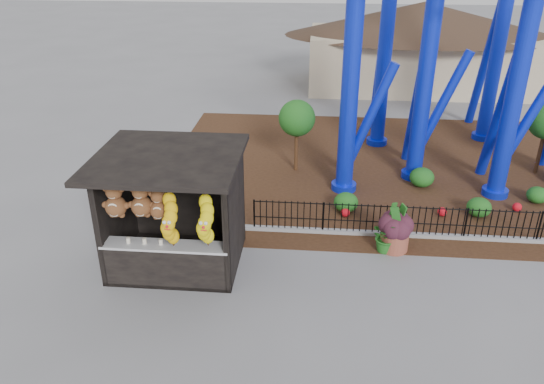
# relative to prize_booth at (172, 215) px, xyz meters

# --- Properties ---
(ground) EXTENTS (120.00, 120.00, 0.00)m
(ground) POSITION_rel_prize_booth_xyz_m (3.00, -0.89, -1.55)
(ground) COLOR slate
(ground) RESTS_ON ground
(mulch_bed) EXTENTS (18.00, 12.00, 0.02)m
(mulch_bed) POSITION_rel_prize_booth_xyz_m (7.00, 7.11, -1.54)
(mulch_bed) COLOR #331E11
(mulch_bed) RESTS_ON ground
(curb) EXTENTS (18.00, 0.18, 0.12)m
(curb) POSITION_rel_prize_booth_xyz_m (7.00, 2.11, -1.49)
(curb) COLOR gray
(curb) RESTS_ON ground
(prize_booth) EXTENTS (3.50, 3.40, 3.12)m
(prize_booth) POSITION_rel_prize_booth_xyz_m (0.00, 0.00, 0.00)
(prize_booth) COLOR black
(prize_booth) RESTS_ON ground
(picket_fence) EXTENTS (12.20, 0.06, 1.00)m
(picket_fence) POSITION_rel_prize_booth_xyz_m (7.90, 2.11, -1.05)
(picket_fence) COLOR black
(picket_fence) RESTS_ON ground
(terracotta_planter) EXTENTS (0.90, 0.90, 0.64)m
(terracotta_planter) POSITION_rel_prize_booth_xyz_m (5.76, 1.41, -1.23)
(terracotta_planter) COLOR brown
(terracotta_planter) RESTS_ON ground
(planter_foliage) EXTENTS (0.70, 0.70, 0.64)m
(planter_foliage) POSITION_rel_prize_booth_xyz_m (5.76, 1.41, -0.59)
(planter_foliage) COLOR #351521
(planter_foliage) RESTS_ON terracotta_planter
(potted_plant) EXTENTS (1.05, 1.00, 0.92)m
(potted_plant) POSITION_rel_prize_booth_xyz_m (5.52, 1.31, -1.09)
(potted_plant) COLOR #274E17
(potted_plant) RESTS_ON ground
(landscaping) EXTENTS (7.75, 2.98, 0.66)m
(landscaping) POSITION_rel_prize_booth_xyz_m (7.98, 4.40, -1.24)
(landscaping) COLOR #1B5318
(landscaping) RESTS_ON mulch_bed
(pavilion) EXTENTS (15.00, 15.00, 4.80)m
(pavilion) POSITION_rel_prize_booth_xyz_m (9.00, 19.11, 1.52)
(pavilion) COLOR #BFAD8C
(pavilion) RESTS_ON ground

